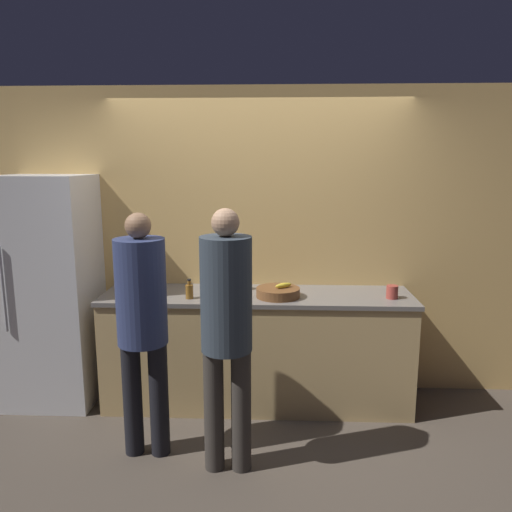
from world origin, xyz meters
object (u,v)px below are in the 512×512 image
at_px(bottle_red, 140,280).
at_px(bottle_amber, 189,291).
at_px(refrigerator, 51,291).
at_px(bottle_green, 140,276).
at_px(person_center, 227,322).
at_px(fruit_bowl, 278,292).
at_px(utensil_crock, 240,282).
at_px(cup_red, 392,292).
at_px(person_left, 142,317).

height_order(bottle_red, bottle_amber, bottle_red).
xyz_separation_m(refrigerator, bottle_green, (0.68, 0.24, 0.08)).
bearing_deg(person_center, fruit_bowl, 68.93).
bearing_deg(utensil_crock, bottle_red, 179.37).
height_order(person_center, fruit_bowl, person_center).
bearing_deg(bottle_red, cup_red, -6.33).
distance_m(bottle_green, cup_red, 2.11).
xyz_separation_m(bottle_red, bottle_amber, (0.47, -0.30, -0.01)).
bearing_deg(bottle_green, refrigerator, -160.46).
height_order(person_center, bottle_amber, person_center).
xyz_separation_m(fruit_bowl, bottle_red, (-1.16, 0.22, 0.03)).
bearing_deg(cup_red, person_left, -159.06).
bearing_deg(utensil_crock, cup_red, -10.23).
xyz_separation_m(refrigerator, cup_red, (2.76, -0.10, 0.05)).
relative_size(person_left, bottle_green, 7.98).
height_order(refrigerator, bottle_red, refrigerator).
bearing_deg(bottle_amber, bottle_green, 140.81).
distance_m(person_center, bottle_red, 1.35).
distance_m(refrigerator, bottle_green, 0.72).
relative_size(utensil_crock, bottle_amber, 1.73).
bearing_deg(fruit_bowl, bottle_green, 164.37).
distance_m(fruit_bowl, bottle_green, 1.24).
bearing_deg(bottle_red, utensil_crock, -0.63).
distance_m(refrigerator, person_left, 1.25).
distance_m(person_center, bottle_green, 1.46).
xyz_separation_m(person_center, bottle_red, (-0.84, 1.06, 0.00)).
relative_size(refrigerator, bottle_amber, 12.10).
relative_size(bottle_amber, cup_red, 1.51).
distance_m(person_left, utensil_crock, 1.07).
bearing_deg(bottle_amber, cup_red, 2.59).
distance_m(fruit_bowl, bottle_amber, 0.70).
height_order(utensil_crock, bottle_amber, utensil_crock).
xyz_separation_m(refrigerator, person_left, (0.97, -0.78, 0.04)).
xyz_separation_m(bottle_green, cup_red, (2.08, -0.34, -0.03)).
xyz_separation_m(person_center, cup_red, (1.21, 0.84, -0.02)).
bearing_deg(person_center, utensil_crock, 89.84).
relative_size(person_center, fruit_bowl, 5.00).
bearing_deg(fruit_bowl, bottle_red, 169.13).
bearing_deg(utensil_crock, refrigerator, -175.57).
relative_size(refrigerator, bottle_green, 8.99).
distance_m(utensil_crock, bottle_green, 0.88).
distance_m(fruit_bowl, cup_red, 0.89).
bearing_deg(cup_red, bottle_green, 170.77).
distance_m(refrigerator, bottle_amber, 1.19).
relative_size(bottle_green, bottle_amber, 1.35).
xyz_separation_m(person_center, bottle_amber, (-0.37, 0.76, -0.01)).
bearing_deg(person_left, refrigerator, 141.17).
xyz_separation_m(person_left, fruit_bowl, (0.90, 0.69, -0.01)).
xyz_separation_m(bottle_amber, cup_red, (1.58, 0.07, -0.01)).
bearing_deg(refrigerator, cup_red, -2.04).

